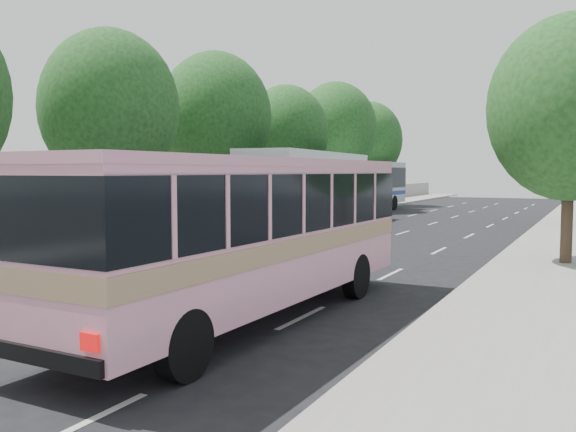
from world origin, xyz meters
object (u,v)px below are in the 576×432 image
Objects in this scene: pink_bus at (247,220)px; tour_coach_rear at (358,182)px; white_pickup at (283,216)px; tour_coach_front at (311,182)px; pink_taxi at (269,247)px.

tour_coach_rear reaches higher than pink_bus.
tour_coach_front is (0.00, 3.25, 1.67)m from white_pickup.
white_pickup is at bearing 116.61° from pink_bus.
pink_taxi is at bearing 116.03° from pink_bus.
pink_taxi is 0.33× the size of tour_coach_rear.
white_pickup is at bearing 117.40° from pink_taxi.
pink_bus is 33.26m from tour_coach_rear.
pink_bus is at bearing -69.38° from tour_coach_rear.
white_pickup is 3.65m from tour_coach_front.
pink_taxi is 0.31× the size of tour_coach_front.
white_pickup is (-7.80, 16.43, -1.27)m from pink_bus.
pink_bus is 2.45× the size of pink_taxi.
tour_coach_front reaches higher than white_pickup.
white_pickup is at bearing -79.50° from tour_coach_rear.
tour_coach_front reaches higher than pink_bus.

